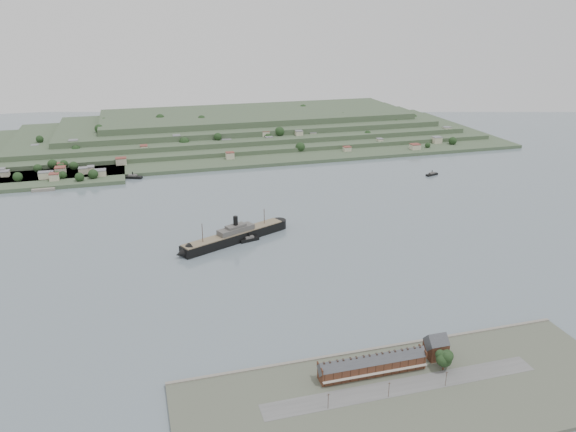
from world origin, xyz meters
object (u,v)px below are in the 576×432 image
object	(u,v)px
gabled_building	(436,346)
tugboat	(249,239)
terrace_row	(372,365)
steamship	(231,237)
fig_tree	(445,358)

from	to	relation	value
gabled_building	tugboat	world-z (taller)	gabled_building
terrace_row	gabled_building	xyz separation A→B (m)	(37.50, 4.02, 1.34)
steamship	gabled_building	bearing A→B (deg)	-68.19
steamship	tugboat	bearing A→B (deg)	-5.15
tugboat	terrace_row	bearing A→B (deg)	-83.20
gabled_building	tugboat	distance (m)	192.83
terrace_row	steamship	distance (m)	191.96
steamship	terrace_row	bearing A→B (deg)	-79.10
terrace_row	gabled_building	distance (m)	37.74
gabled_building	tugboat	xyz separation A→B (m)	(-59.83, 183.20, -6.43)
terrace_row	steamship	size ratio (longest dim) A/B	0.57
tugboat	steamship	bearing A→B (deg)	174.85
terrace_row	fig_tree	world-z (taller)	fig_tree
gabled_building	fig_tree	xyz separation A→B (m)	(-1.67, -11.53, 0.68)
fig_tree	steamship	bearing A→B (deg)	110.21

